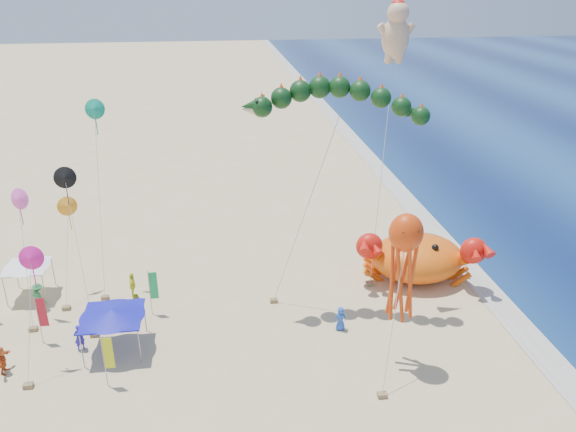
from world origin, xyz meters
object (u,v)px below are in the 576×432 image
Objects in this scene: crab_inflatable at (418,257)px; octopus_kite at (404,259)px; dragon_kite at (338,106)px; cherub_kite at (396,31)px; canopy_blue at (112,313)px; canopy_white at (26,264)px.

octopus_kite is (-4.44, -8.89, 4.78)m from crab_inflatable.
cherub_kite reaches higher than dragon_kite.
cherub_kite is (-1.30, 4.65, 14.94)m from crab_inflatable.
canopy_blue is at bearing -151.53° from cherub_kite.
octopus_kite is at bearing -103.05° from cherub_kite.
canopy_white is at bearing 155.79° from octopus_kite.
crab_inflatable reaches higher than canopy_white.
cherub_kite is 29.43m from canopy_white.
dragon_kite is 23.04m from canopy_white.
crab_inflatable is 11.03m from octopus_kite.
crab_inflatable is 21.06m from canopy_blue.
dragon_kite is 9.42m from cherub_kite.
octopus_kite is at bearing -116.54° from crab_inflatable.
octopus_kite reaches higher than canopy_white.
canopy_white is at bearing 170.40° from dragon_kite.
dragon_kite is at bearing 14.22° from canopy_blue.
cherub_kite is 6.28× the size of canopy_white.
cherub_kite is at bearing 7.73° from canopy_white.
octopus_kite is (2.31, -6.67, -6.69)m from dragon_kite.
cherub_kite is at bearing 105.60° from crab_inflatable.
cherub_kite is (5.45, 6.86, 3.46)m from dragon_kite.
cherub_kite is 25.85m from canopy_blue.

